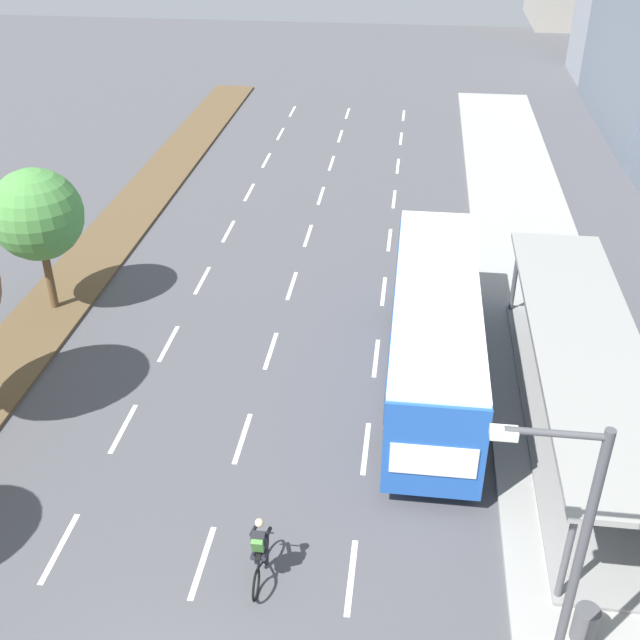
# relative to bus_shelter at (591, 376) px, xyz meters

# --- Properties ---
(median_strip) EXTENTS (2.60, 52.00, 0.12)m
(median_strip) POSITION_rel_bus_shelter_xyz_m (-17.83, 9.20, -1.80)
(median_strip) COLOR brown
(median_strip) RESTS_ON ground
(sidewalk_right) EXTENTS (4.50, 52.00, 0.15)m
(sidewalk_right) POSITION_rel_bus_shelter_xyz_m (-0.28, 9.20, -1.79)
(sidewalk_right) COLOR #9E9E99
(sidewalk_right) RESTS_ON ground
(lane_divider_left) EXTENTS (0.14, 47.45, 0.01)m
(lane_divider_left) POSITION_rel_bus_shelter_xyz_m (-13.03, 7.43, -1.86)
(lane_divider_left) COLOR white
(lane_divider_left) RESTS_ON ground
(lane_divider_center) EXTENTS (0.14, 47.45, 0.01)m
(lane_divider_center) POSITION_rel_bus_shelter_xyz_m (-9.53, 7.43, -1.86)
(lane_divider_center) COLOR white
(lane_divider_center) RESTS_ON ground
(lane_divider_right) EXTENTS (0.14, 47.45, 0.01)m
(lane_divider_right) POSITION_rel_bus_shelter_xyz_m (-6.03, 7.43, -1.86)
(lane_divider_right) COLOR white
(lane_divider_right) RESTS_ON ground
(bus_shelter) EXTENTS (2.90, 13.44, 2.86)m
(bus_shelter) POSITION_rel_bus_shelter_xyz_m (0.00, 0.00, 0.00)
(bus_shelter) COLOR gray
(bus_shelter) RESTS_ON sidewalk_right
(bus) EXTENTS (2.54, 11.29, 3.37)m
(bus) POSITION_rel_bus_shelter_xyz_m (-4.28, 1.81, 0.20)
(bus) COLOR #2356B2
(bus) RESTS_ON ground
(cyclist) EXTENTS (0.46, 1.82, 1.71)m
(cyclist) POSITION_rel_bus_shelter_xyz_m (-8.08, -6.39, -1.07)
(cyclist) COLOR black
(cyclist) RESTS_ON ground
(median_tree_third) EXTENTS (3.14, 3.14, 5.16)m
(median_tree_third) POSITION_rel_bus_shelter_xyz_m (-17.75, 4.64, 1.83)
(median_tree_third) COLOR brown
(median_tree_third) RESTS_ON median_strip
(streetlight) EXTENTS (1.91, 0.24, 6.50)m
(streetlight) POSITION_rel_bus_shelter_xyz_m (-2.11, -8.51, 2.02)
(streetlight) COLOR #4C4C51
(streetlight) RESTS_ON sidewalk_right
(trash_bin) EXTENTS (0.52, 0.52, 0.85)m
(trash_bin) POSITION_rel_bus_shelter_xyz_m (-1.08, -7.25, -1.29)
(trash_bin) COLOR #4C4C51
(trash_bin) RESTS_ON sidewalk_right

